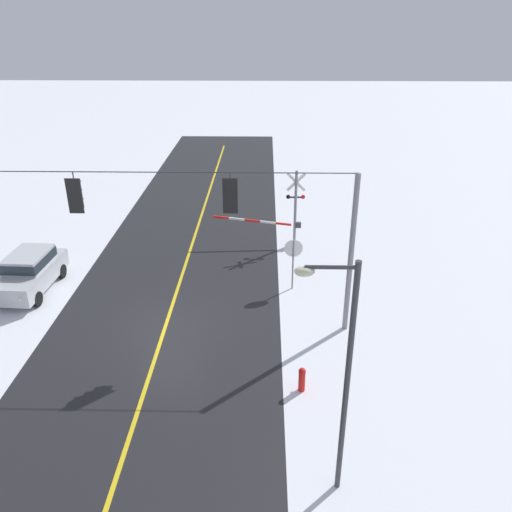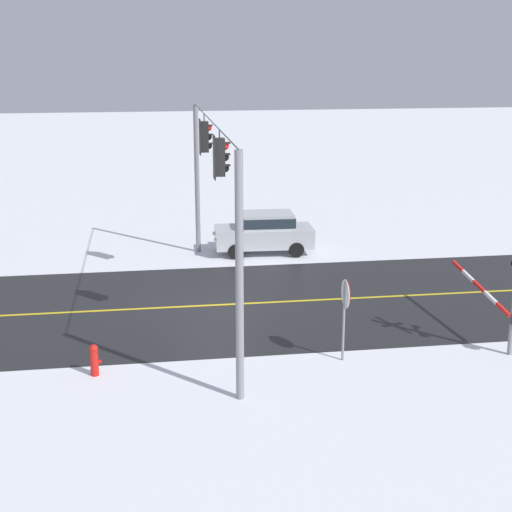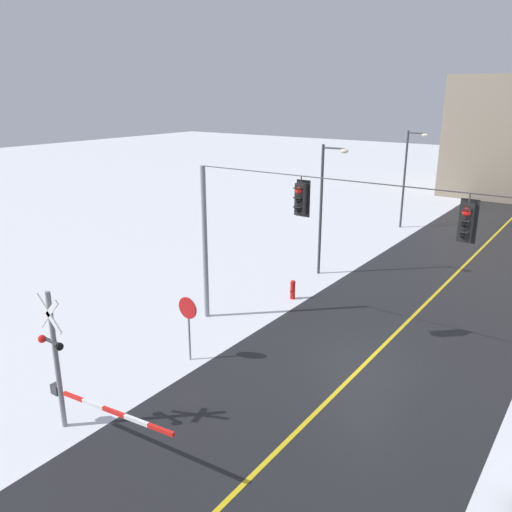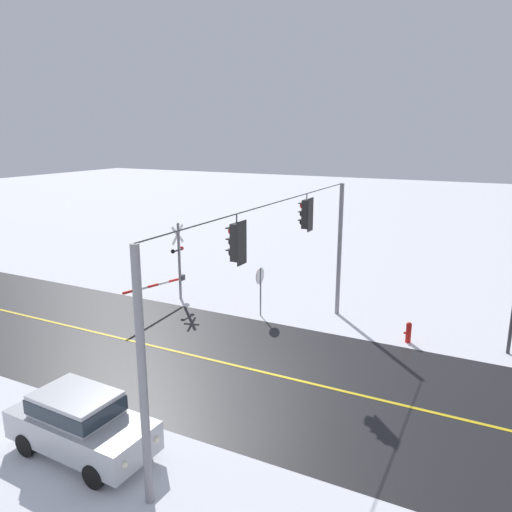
{
  "view_description": "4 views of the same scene",
  "coord_description": "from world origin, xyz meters",
  "px_view_note": "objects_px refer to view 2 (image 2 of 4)",
  "views": [
    {
      "loc": [
        -3.88,
        16.76,
        11.08
      ],
      "look_at": [
        -3.51,
        -1.82,
        2.21
      ],
      "focal_mm": 35.78,
      "sensor_mm": 36.0,
      "label": 1
    },
    {
      "loc": [
        -23.82,
        2.12,
        8.45
      ],
      "look_at": [
        -3.74,
        -0.89,
        2.75
      ],
      "focal_mm": 52.28,
      "sensor_mm": 36.0,
      "label": 2
    },
    {
      "loc": [
        6.01,
        -14.89,
        8.84
      ],
      "look_at": [
        -4.02,
        -0.71,
        3.34
      ],
      "focal_mm": 36.24,
      "sensor_mm": 36.0,
      "label": 3
    },
    {
      "loc": [
        14.7,
        6.73,
        8.4
      ],
      "look_at": [
        -3.45,
        -2.54,
        3.34
      ],
      "focal_mm": 34.84,
      "sensor_mm": 36.0,
      "label": 4
    }
  ],
  "objects_px": {
    "stop_sign": "(345,302)",
    "parked_car_silver": "(265,231)",
    "railroad_crossing": "(509,283)",
    "fire_hydrant": "(94,359)"
  },
  "relations": [
    {
      "from": "railroad_crossing",
      "to": "fire_hydrant",
      "type": "bearing_deg",
      "value": 90.51
    },
    {
      "from": "parked_car_silver",
      "to": "railroad_crossing",
      "type": "bearing_deg",
      "value": -155.48
    },
    {
      "from": "parked_car_silver",
      "to": "stop_sign",
      "type": "bearing_deg",
      "value": -178.12
    },
    {
      "from": "railroad_crossing",
      "to": "fire_hydrant",
      "type": "height_order",
      "value": "railroad_crossing"
    },
    {
      "from": "stop_sign",
      "to": "parked_car_silver",
      "type": "distance_m",
      "value": 11.49
    },
    {
      "from": "stop_sign",
      "to": "railroad_crossing",
      "type": "height_order",
      "value": "railroad_crossing"
    },
    {
      "from": "stop_sign",
      "to": "parked_car_silver",
      "type": "xyz_separation_m",
      "value": [
        11.46,
        0.38,
        -0.76
      ]
    },
    {
      "from": "stop_sign",
      "to": "parked_car_silver",
      "type": "bearing_deg",
      "value": 1.88
    },
    {
      "from": "stop_sign",
      "to": "railroad_crossing",
      "type": "bearing_deg",
      "value": -88.77
    },
    {
      "from": "fire_hydrant",
      "to": "railroad_crossing",
      "type": "bearing_deg",
      "value": -89.49
    }
  ]
}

